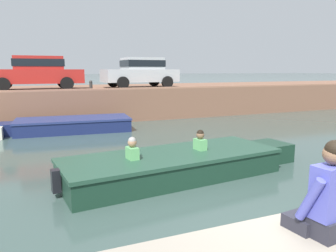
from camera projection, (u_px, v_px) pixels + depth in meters
name	position (u px, v px, depth m)	size (l,w,h in m)	color
ground_plane	(150.00, 154.00, 9.64)	(400.00, 400.00, 0.00)	#384C47
far_quay_wall	(94.00, 101.00, 17.81)	(60.00, 6.00, 1.55)	brown
far_wall_coping	(104.00, 89.00, 15.05)	(60.00, 0.24, 0.08)	#9F6C52
boat_moored_central_navy	(68.00, 125.00, 13.16)	(5.37, 2.12, 0.55)	navy
motorboat_passing	(182.00, 164.00, 7.67)	(6.20, 2.32, 1.05)	#193828
car_left_inner_red	(36.00, 71.00, 15.17)	(4.25, 1.92, 1.54)	#B2231E
car_centre_silver	(141.00, 71.00, 17.09)	(3.86, 2.09, 1.54)	#B7BABC
mooring_bollard_mid	(91.00, 85.00, 14.92)	(0.15, 0.15, 0.45)	#2D2B28
person_seated_left	(325.00, 199.00, 3.17)	(0.56, 0.56, 0.96)	#282833
bottle_drink	(312.00, 221.00, 3.32)	(0.06, 0.06, 0.20)	#E07F6B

